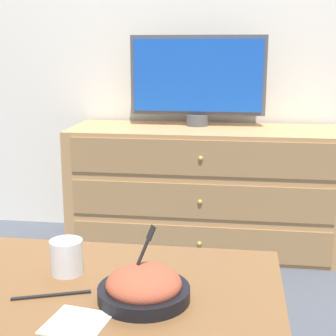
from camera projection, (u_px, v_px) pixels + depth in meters
The scene contains 9 objects.
ground_plane at pixel (205, 230), 3.13m from camera, with size 12.00×12.00×0.00m, color #474C56.
wall_back at pixel (209, 7), 2.86m from camera, with size 12.00×0.05×2.60m.
dresser at pixel (204, 189), 2.79m from camera, with size 1.43×0.50×0.66m.
tv at pixel (198, 78), 2.76m from camera, with size 0.73×0.12×0.48m.
coffee_table at pixel (90, 312), 1.32m from camera, with size 0.98×0.61×0.49m.
takeout_bowl at pixel (144, 287), 1.23m from camera, with size 0.22×0.22×0.17m.
drink_cup at pixel (67, 259), 1.38m from camera, with size 0.09×0.09×0.09m.
napkin at pixel (77, 323), 1.13m from camera, with size 0.15×0.15×0.00m.
knife at pixel (51, 295), 1.26m from camera, with size 0.18×0.08×0.01m.
Camera 1 is at (0.19, -2.97, 1.08)m, focal length 55.00 mm.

